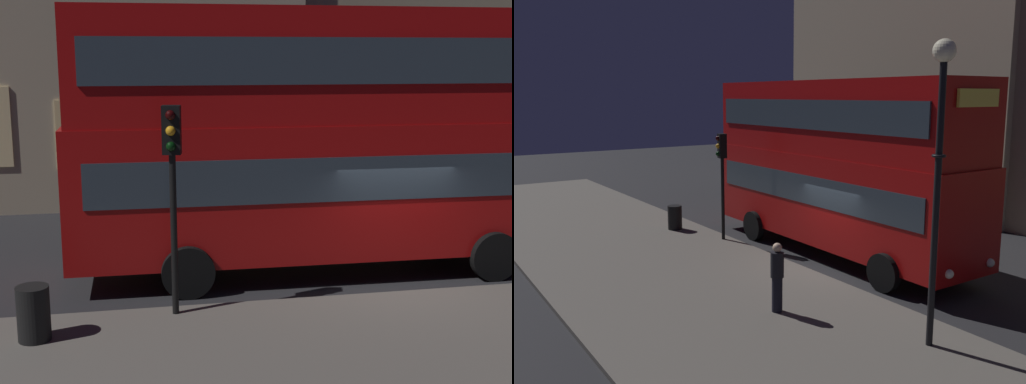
# 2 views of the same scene
# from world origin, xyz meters

# --- Properties ---
(ground_plane) EXTENTS (80.00, 80.00, 0.00)m
(ground_plane) POSITION_xyz_m (0.00, 0.00, 0.00)
(ground_plane) COLOR #232326
(sidewalk_slab) EXTENTS (44.00, 7.07, 0.12)m
(sidewalk_slab) POSITION_xyz_m (0.00, -4.27, 0.06)
(sidewalk_slab) COLOR #5B564F
(sidewalk_slab) RESTS_ON ground
(double_decker_bus) EXTENTS (10.81, 3.03, 5.69)m
(double_decker_bus) POSITION_xyz_m (-1.31, 1.25, 3.17)
(double_decker_bus) COLOR #9E0C0C
(double_decker_bus) RESTS_ON ground
(traffic_light_near_kerb) EXTENTS (0.36, 0.39, 3.78)m
(traffic_light_near_kerb) POSITION_xyz_m (-4.61, -1.12, 2.85)
(traffic_light_near_kerb) COLOR black
(traffic_light_near_kerb) RESTS_ON sidewalk_slab
(litter_bin) EXTENTS (0.54, 0.54, 0.92)m
(litter_bin) POSITION_xyz_m (-6.99, -1.87, 0.58)
(litter_bin) COLOR black
(litter_bin) RESTS_ON sidewalk_slab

